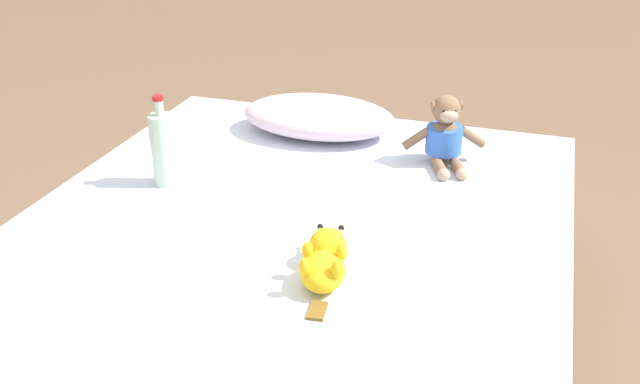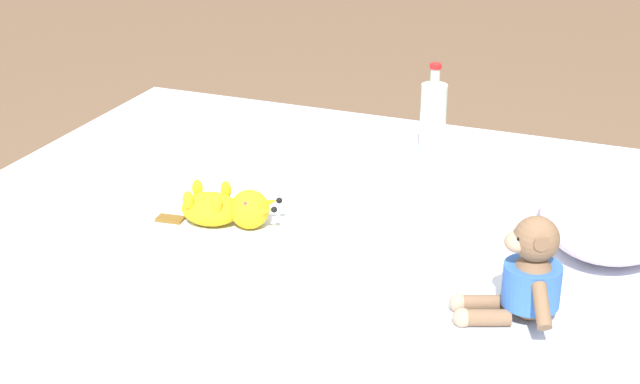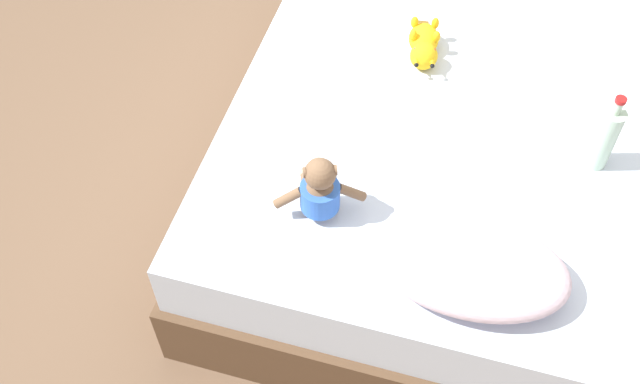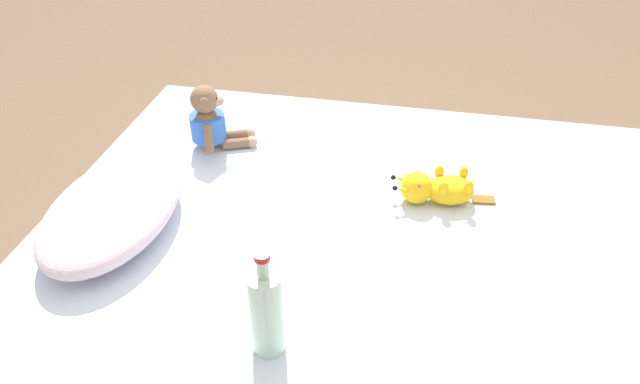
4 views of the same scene
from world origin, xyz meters
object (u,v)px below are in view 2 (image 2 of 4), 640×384
at_px(bed, 320,296).
at_px(glass_bottle, 433,120).
at_px(pillow, 613,210).
at_px(plush_monkey, 527,278).
at_px(plush_yellow_creature, 227,208).

distance_m(bed, glass_bottle, 0.62).
relative_size(pillow, plush_monkey, 2.07).
xyz_separation_m(plush_monkey, glass_bottle, (-0.81, -0.43, 0.02)).
height_order(plush_monkey, plush_yellow_creature, plush_monkey).
xyz_separation_m(pillow, plush_yellow_creature, (0.31, -0.91, -0.02)).
relative_size(bed, pillow, 3.46).
bearing_deg(bed, glass_bottle, 159.37).
distance_m(plush_yellow_creature, glass_bottle, 0.73).
xyz_separation_m(bed, pillow, (-0.13, 0.73, 0.33)).
bearing_deg(pillow, glass_bottle, -120.70).
height_order(pillow, plush_yellow_creature, pillow).
bearing_deg(plush_yellow_creature, glass_bottle, 150.85).
height_order(pillow, plush_monkey, plush_monkey).
bearing_deg(plush_monkey, glass_bottle, -152.10).
relative_size(plush_monkey, plush_yellow_creature, 0.84).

